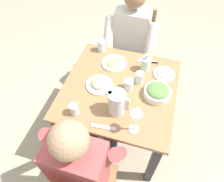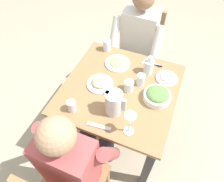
% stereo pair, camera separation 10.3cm
% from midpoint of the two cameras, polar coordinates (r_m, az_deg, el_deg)
% --- Properties ---
extents(ground_plane, '(8.00, 8.00, 0.00)m').
position_cam_midpoint_polar(ground_plane, '(2.20, 3.02, -10.90)').
color(ground_plane, tan).
extents(dining_table, '(0.86, 0.86, 0.70)m').
position_cam_midpoint_polar(dining_table, '(1.71, 3.82, -1.75)').
color(dining_table, '#997047').
rests_on(dining_table, ground_plane).
extents(chair_far, '(0.40, 0.40, 0.88)m').
position_cam_midpoint_polar(chair_far, '(2.32, 9.03, 12.00)').
color(chair_far, '#997047').
rests_on(chair_far, ground_plane).
extents(diner_near, '(0.48, 0.53, 1.18)m').
position_cam_midpoint_polar(diner_near, '(1.41, -7.09, -16.95)').
color(diner_near, '#B24C4C').
rests_on(diner_near, ground_plane).
extents(diner_far, '(0.48, 0.53, 1.18)m').
position_cam_midpoint_polar(diner_far, '(2.07, 7.89, 11.89)').
color(diner_far, silver).
rests_on(diner_far, ground_plane).
extents(water_pitcher, '(0.16, 0.12, 0.19)m').
position_cam_midpoint_polar(water_pitcher, '(1.41, 2.66, -3.35)').
color(water_pitcher, silver).
rests_on(water_pitcher, dining_table).
extents(salad_bowl, '(0.20, 0.20, 0.09)m').
position_cam_midpoint_polar(salad_bowl, '(1.56, 14.10, -1.34)').
color(salad_bowl, white).
rests_on(salad_bowl, dining_table).
extents(plate_beans, '(0.20, 0.20, 0.06)m').
position_cam_midpoint_polar(plate_beans, '(1.62, -1.52, 2.16)').
color(plate_beans, white).
rests_on(plate_beans, dining_table).
extents(plate_fries, '(0.21, 0.21, 0.04)m').
position_cam_midpoint_polar(plate_fries, '(1.79, 3.18, 7.65)').
color(plate_fries, white).
rests_on(plate_fries, dining_table).
extents(plate_yoghurt, '(0.17, 0.17, 0.05)m').
position_cam_midpoint_polar(plate_yoghurt, '(1.73, 16.43, 3.51)').
color(plate_yoghurt, white).
rests_on(plate_yoghurt, dining_table).
extents(water_glass_near_right, '(0.07, 0.07, 0.09)m').
position_cam_midpoint_polar(water_glass_near_right, '(1.58, 6.53, 1.30)').
color(water_glass_near_right, silver).
rests_on(water_glass_near_right, dining_table).
extents(water_glass_near_left, '(0.07, 0.07, 0.11)m').
position_cam_midpoint_polar(water_glass_near_left, '(1.90, 0.17, 12.37)').
color(water_glass_near_left, silver).
rests_on(water_glass_near_left, dining_table).
extents(water_glass_center, '(0.06, 0.06, 0.10)m').
position_cam_midpoint_polar(water_glass_center, '(1.62, 9.66, 2.98)').
color(water_glass_center, silver).
rests_on(water_glass_center, dining_table).
extents(water_glass_by_pitcher, '(0.06, 0.06, 0.09)m').
position_cam_midpoint_polar(water_glass_by_pitcher, '(1.47, -9.01, -4.16)').
color(water_glass_by_pitcher, silver).
rests_on(water_glass_by_pitcher, dining_table).
extents(wine_glass, '(0.08, 0.08, 0.20)m').
position_cam_midpoint_polar(wine_glass, '(1.29, 7.24, -7.97)').
color(wine_glass, silver).
rests_on(wine_glass, dining_table).
extents(oil_carafe, '(0.08, 0.08, 0.16)m').
position_cam_midpoint_polar(oil_carafe, '(1.72, 11.66, 6.36)').
color(oil_carafe, silver).
rests_on(oil_carafe, dining_table).
extents(fork_near, '(0.17, 0.04, 0.01)m').
position_cam_midpoint_polar(fork_near, '(1.83, 12.61, 7.14)').
color(fork_near, silver).
rests_on(fork_near, dining_table).
extents(knife_near, '(0.19, 0.04, 0.01)m').
position_cam_midpoint_polar(knife_near, '(1.82, 12.35, 6.94)').
color(knife_near, silver).
rests_on(knife_near, dining_table).
extents(fork_far, '(0.17, 0.04, 0.01)m').
position_cam_midpoint_polar(fork_far, '(1.42, -1.56, -9.66)').
color(fork_far, silver).
rests_on(fork_far, dining_table).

